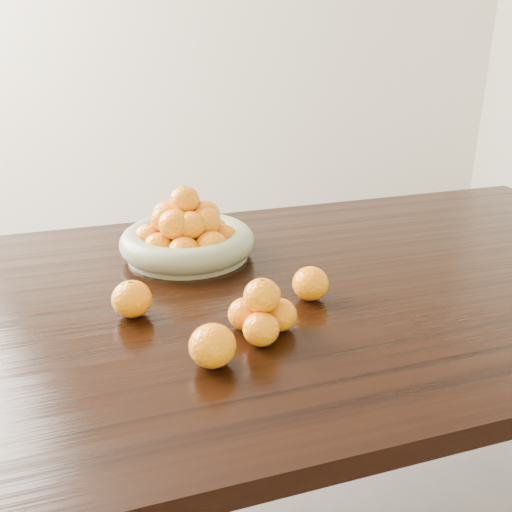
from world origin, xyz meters
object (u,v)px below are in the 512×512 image
object	(u,v)px
fruit_bowl	(187,236)
orange_pyramid	(262,313)
loose_orange_0	(132,299)
dining_table	(271,324)

from	to	relation	value
fruit_bowl	orange_pyramid	size ratio (longest dim) A/B	2.55
orange_pyramid	loose_orange_0	world-z (taller)	orange_pyramid
loose_orange_0	dining_table	bearing A→B (deg)	8.01
fruit_bowl	orange_pyramid	xyz separation A→B (m)	(0.05, -0.39, -0.01)
dining_table	fruit_bowl	world-z (taller)	fruit_bowl
dining_table	orange_pyramid	world-z (taller)	orange_pyramid
fruit_bowl	loose_orange_0	distance (m)	0.30
loose_orange_0	fruit_bowl	bearing A→B (deg)	58.57
orange_pyramid	loose_orange_0	distance (m)	0.25
orange_pyramid	loose_orange_0	xyz separation A→B (m)	(-0.21, 0.14, -0.01)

